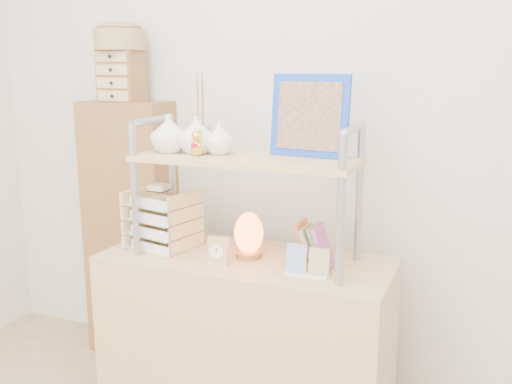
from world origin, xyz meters
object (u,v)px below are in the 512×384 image
salt_lamp (249,235)px  desk (246,341)px  letter_tray (161,223)px  cabinet (131,230)px

salt_lamp → desk: bearing=-145.4°
letter_tray → salt_lamp: size_ratio=1.48×
desk → letter_tray: size_ratio=4.23×
cabinet → salt_lamp: cabinet is taller
cabinet → salt_lamp: size_ratio=7.02×
desk → salt_lamp: salt_lamp is taller
cabinet → salt_lamp: 0.92m
letter_tray → desk: bearing=3.8°
cabinet → letter_tray: (0.44, -0.40, 0.19)m
salt_lamp → cabinet: bearing=156.4°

